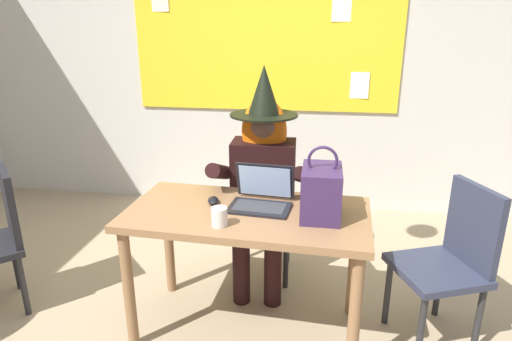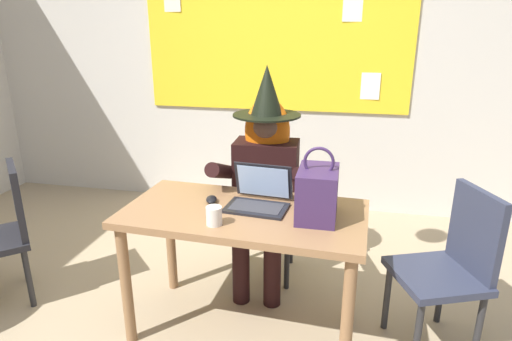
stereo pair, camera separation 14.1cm
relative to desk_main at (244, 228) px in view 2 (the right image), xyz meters
name	(u,v)px [view 2 (the right image)]	position (x,y,z in m)	size (l,w,h in m)	color
ground_plane	(211,339)	(-0.16, -0.14, -0.64)	(24.00, 24.00, 0.00)	tan
wall_back_bulletin	(276,58)	(-0.16, 1.94, 0.77)	(5.84, 2.13, 2.81)	beige
desk_main	(244,228)	(0.00, 0.00, 0.00)	(1.33, 0.73, 0.75)	#8E6642
chair_at_desk	(267,203)	(0.00, 0.69, -0.14)	(0.44, 0.44, 0.90)	#2D3347
person_costumed	(265,169)	(0.00, 0.57, 0.15)	(0.61, 0.69, 1.47)	black
laptop	(259,197)	(0.07, 0.08, 0.16)	(0.35, 0.30, 0.22)	black
computer_mouse	(211,199)	(-0.21, 0.07, 0.12)	(0.06, 0.10, 0.03)	black
handbag	(317,193)	(0.39, 0.00, 0.24)	(0.20, 0.30, 0.38)	#38234C
coffee_mug	(214,216)	(-0.10, -0.20, 0.15)	(0.08, 0.08, 0.10)	silver
chair_spare_by_window	(2,228)	(-1.55, -0.02, -0.15)	(0.59, 0.59, 0.89)	black
chair_extra_corner	(452,262)	(1.10, 0.10, -0.13)	(0.55, 0.55, 0.91)	#2D3347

